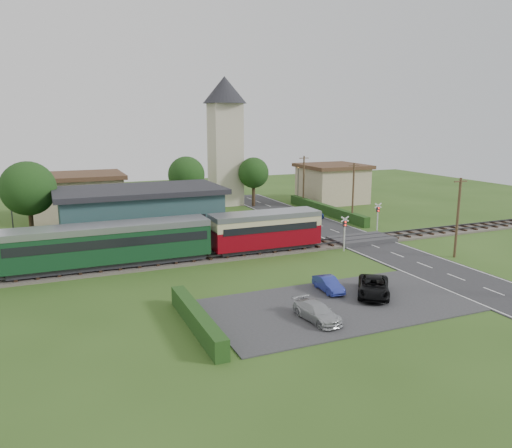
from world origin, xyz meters
name	(u,v)px	position (x,y,z in m)	size (l,w,h in m)	color
ground	(279,257)	(0.00, 0.00, 0.00)	(120.00, 120.00, 0.00)	#2D4C19
railway_track	(270,251)	(0.00, 2.00, 0.11)	(76.00, 3.20, 0.49)	#4C443D
road	(374,246)	(10.00, 0.00, 0.03)	(6.00, 70.00, 0.05)	#28282B
car_park	(338,305)	(-1.50, -12.00, 0.04)	(17.00, 9.00, 0.08)	#333335
crossing_deck	(362,239)	(10.00, 2.00, 0.23)	(6.20, 3.40, 0.45)	#333335
platform	(154,252)	(-10.00, 5.20, 0.23)	(30.00, 3.00, 0.45)	gray
equipment_hut	(56,244)	(-18.00, 5.20, 1.75)	(2.30, 2.30, 2.55)	beige
station_building	(140,214)	(-10.00, 10.99, 2.69)	(16.00, 9.00, 5.30)	#314D4F
train	(67,247)	(-17.25, 2.00, 2.18)	(43.20, 2.90, 3.40)	#232328
church_tower	(225,131)	(5.00, 28.00, 10.23)	(6.00, 6.00, 17.60)	beige
house_west	(78,196)	(-15.00, 25.00, 2.79)	(10.80, 8.80, 5.50)	tan
house_east	(332,183)	(20.00, 24.00, 2.80)	(8.80, 8.80, 5.50)	tan
hedge_carpark	(197,320)	(-11.00, -12.00, 0.60)	(0.80, 9.00, 1.20)	#193814
hedge_roadside	(326,210)	(14.20, 16.00, 0.60)	(0.80, 18.00, 1.20)	#193814
hedge_station	(134,225)	(-10.00, 15.50, 0.65)	(22.00, 0.80, 1.30)	#193814
tree_a	(28,189)	(-20.00, 14.00, 5.38)	(5.20, 5.20, 8.00)	#332316
tree_b	(186,175)	(-2.00, 23.00, 5.02)	(4.60, 4.60, 7.34)	#332316
tree_c	(253,173)	(8.00, 25.00, 4.65)	(4.20, 4.20, 6.78)	#332316
utility_pole_b	(458,217)	(14.20, -6.00, 3.63)	(1.40, 0.22, 7.00)	#473321
utility_pole_c	(353,192)	(14.20, 10.00, 3.63)	(1.40, 0.22, 7.00)	#473321
utility_pole_d	(304,181)	(14.20, 22.00, 3.63)	(1.40, 0.22, 7.00)	#473321
crossing_signal_near	(345,228)	(6.40, -0.41, 2.14)	(0.84, 0.28, 3.28)	silver
crossing_signal_far	(378,214)	(13.60, 4.39, 2.14)	(0.84, 0.28, 3.28)	silver
streetlamp_west	(11,204)	(-22.00, 20.00, 3.04)	(0.30, 0.30, 5.15)	#3F3F47
streetlamp_east	(298,180)	(16.00, 27.00, 3.04)	(0.30, 0.30, 5.15)	#3F3F47
car_on_road	(310,215)	(10.47, 13.26, 0.69)	(1.51, 3.75, 1.28)	navy
car_park_blue	(328,284)	(-0.74, -9.50, 0.59)	(1.08, 3.10, 1.02)	navy
car_park_silver	(317,312)	(-4.06, -13.72, 0.61)	(1.49, 3.67, 1.07)	#B0B3B6
car_park_dark	(374,287)	(1.65, -11.44, 0.70)	(2.05, 4.45, 1.24)	black
pedestrian_near	(240,232)	(-1.61, 5.35, 1.32)	(0.64, 0.42, 1.75)	gray
pedestrian_far	(74,250)	(-16.69, 4.93, 1.21)	(0.74, 0.58, 1.52)	gray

